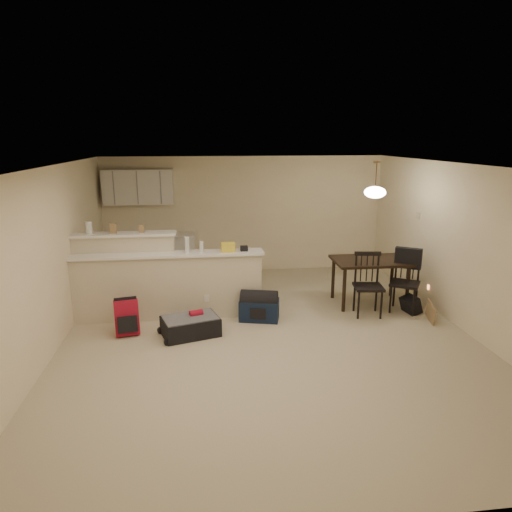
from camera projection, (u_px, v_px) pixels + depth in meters
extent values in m
plane|color=#C0B393|center=(268.00, 335.00, 6.84)|extent=(7.00, 7.00, 0.00)
plane|color=white|center=(270.00, 166.00, 6.21)|extent=(7.00, 7.00, 0.00)
cube|color=beige|center=(245.00, 215.00, 9.89)|extent=(6.00, 0.02, 2.50)
cube|color=beige|center=(344.00, 378.00, 3.17)|extent=(6.00, 0.02, 2.50)
cube|color=beige|center=(50.00, 261.00, 6.18)|extent=(0.02, 7.00, 2.50)
cube|color=beige|center=(465.00, 248.00, 6.88)|extent=(0.02, 7.00, 2.50)
cube|color=beige|center=(169.00, 287.00, 7.40)|extent=(3.00, 0.28, 1.05)
cube|color=white|center=(167.00, 254.00, 7.26)|extent=(3.08, 0.38, 0.04)
cube|color=beige|center=(126.00, 276.00, 7.49)|extent=(1.60, 0.24, 1.35)
cube|color=white|center=(123.00, 234.00, 7.32)|extent=(1.68, 0.34, 0.04)
cube|color=white|center=(138.00, 187.00, 9.30)|extent=(1.40, 0.34, 0.70)
cube|color=white|center=(152.00, 257.00, 9.56)|extent=(1.80, 0.60, 0.90)
cube|color=beige|center=(418.00, 215.00, 8.31)|extent=(0.02, 0.12, 0.12)
cylinder|color=silver|center=(89.00, 228.00, 7.22)|extent=(0.10, 0.10, 0.20)
cube|color=#93754C|center=(113.00, 228.00, 7.27)|extent=(0.10, 0.07, 0.16)
cube|color=#93754C|center=(142.00, 229.00, 7.33)|extent=(0.08, 0.06, 0.12)
cylinder|color=silver|center=(187.00, 245.00, 7.26)|extent=(0.07, 0.07, 0.26)
cylinder|color=silver|center=(201.00, 247.00, 7.30)|extent=(0.06, 0.06, 0.18)
cube|color=#93754C|center=(228.00, 247.00, 7.35)|extent=(0.22, 0.18, 0.14)
cube|color=#93754C|center=(244.00, 248.00, 7.39)|extent=(0.12, 0.10, 0.08)
cube|color=black|center=(371.00, 261.00, 7.97)|extent=(1.30, 0.88, 0.04)
cylinder|color=black|center=(344.00, 290.00, 7.69)|extent=(0.06, 0.06, 0.76)
cylinder|color=black|center=(408.00, 288.00, 7.80)|extent=(0.06, 0.06, 0.76)
cylinder|color=black|center=(333.00, 278.00, 8.35)|extent=(0.06, 0.06, 0.76)
cylinder|color=black|center=(392.00, 276.00, 8.46)|extent=(0.06, 0.06, 0.76)
cylinder|color=brown|center=(376.00, 176.00, 7.60)|extent=(0.02, 0.02, 0.50)
cylinder|color=brown|center=(377.00, 162.00, 7.55)|extent=(0.12, 0.12, 0.03)
ellipsoid|color=white|center=(375.00, 192.00, 7.67)|extent=(0.36, 0.36, 0.20)
cube|color=black|center=(190.00, 326.00, 6.82)|extent=(0.93, 0.74, 0.27)
cube|color=#A51229|center=(127.00, 317.00, 6.83)|extent=(0.39, 0.28, 0.52)
cube|color=#12203A|center=(259.00, 310.00, 7.38)|extent=(0.69, 0.48, 0.34)
cube|color=black|center=(411.00, 305.00, 7.69)|extent=(0.26, 0.34, 0.27)
cube|color=#93754C|center=(431.00, 313.00, 7.30)|extent=(0.08, 0.40, 0.30)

